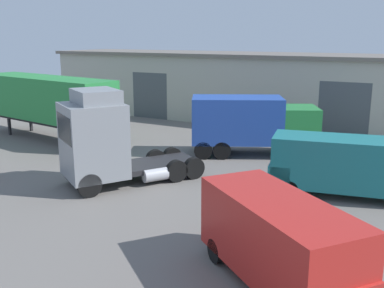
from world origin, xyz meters
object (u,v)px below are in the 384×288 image
Objects in this scene: box_truck_green at (253,122)px; delivery_van_red at (281,242)px; container_trailer_white at (47,100)px; tractor_unit_grey at (103,141)px; delivery_van_teal at (339,164)px.

delivery_van_red is at bearing -92.51° from box_truck_green.
container_trailer_white is at bearing -170.20° from delivery_van_red.
tractor_unit_grey is 1.21× the size of delivery_van_red.
delivery_van_red is 0.75× the size of box_truck_green.
delivery_van_teal is at bearing -176.95° from container_trailer_white.
box_truck_green is (12.64, 2.79, -0.72)m from container_trailer_white.
tractor_unit_grey is at bearing 157.39° from container_trailer_white.
box_truck_green reaches higher than delivery_van_red.
tractor_unit_grey is 8.90m from box_truck_green.
box_truck_green reaches higher than delivery_van_teal.
delivery_van_red is (18.37, -9.56, -1.22)m from container_trailer_white.
delivery_van_teal is at bearing 128.64° from delivery_van_red.
container_trailer_white is 12.96m from box_truck_green.
box_truck_green is (-5.73, 12.35, 0.51)m from delivery_van_red.
delivery_van_teal is at bearing 143.34° from tractor_unit_grey.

